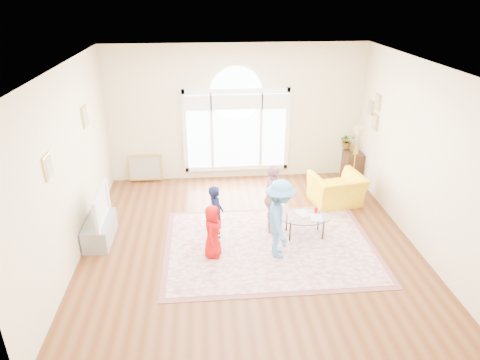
{
  "coord_description": "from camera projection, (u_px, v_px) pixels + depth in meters",
  "views": [
    {
      "loc": [
        -0.74,
        -6.7,
        4.35
      ],
      "look_at": [
        -0.14,
        0.3,
        1.13
      ],
      "focal_mm": 32.0,
      "sensor_mm": 36.0,
      "label": 1
    }
  ],
  "objects": [
    {
      "name": "ground",
      "position": [
        249.0,
        242.0,
        7.93
      ],
      "size": [
        6.0,
        6.0,
        0.0
      ],
      "primitive_type": "plane",
      "color": "#552A13",
      "rests_on": "ground"
    },
    {
      "name": "room_shell",
      "position": [
        237.0,
        117.0,
        9.85
      ],
      "size": [
        6.0,
        6.0,
        6.0
      ],
      "color": "beige",
      "rests_on": "ground"
    },
    {
      "name": "area_rug",
      "position": [
        270.0,
        246.0,
        7.8
      ],
      "size": [
        3.6,
        2.6,
        0.02
      ],
      "primitive_type": "cube",
      "color": "beige",
      "rests_on": "ground"
    },
    {
      "name": "rug_border",
      "position": [
        270.0,
        246.0,
        7.8
      ],
      "size": [
        3.8,
        2.8,
        0.01
      ],
      "primitive_type": "cube",
      "color": "#874D4F",
      "rests_on": "ground"
    },
    {
      "name": "tv_console",
      "position": [
        100.0,
        230.0,
        7.9
      ],
      "size": [
        0.45,
        1.0,
        0.42
      ],
      "primitive_type": "cube",
      "color": "gray",
      "rests_on": "ground"
    },
    {
      "name": "television",
      "position": [
        96.0,
        206.0,
        7.69
      ],
      "size": [
        0.17,
        1.05,
        0.6
      ],
      "color": "black",
      "rests_on": "tv_console"
    },
    {
      "name": "coffee_table",
      "position": [
        305.0,
        217.0,
        7.96
      ],
      "size": [
        0.98,
        0.63,
        0.54
      ],
      "rotation": [
        0.0,
        0.0,
        -0.0
      ],
      "color": "silver",
      "rests_on": "ground"
    },
    {
      "name": "armchair",
      "position": [
        337.0,
        189.0,
        9.19
      ],
      "size": [
        1.19,
        1.08,
        0.68
      ],
      "primitive_type": "imported",
      "rotation": [
        0.0,
        0.0,
        3.32
      ],
      "color": "yellow",
      "rests_on": "ground"
    },
    {
      "name": "side_cabinet",
      "position": [
        352.0,
        166.0,
        10.34
      ],
      "size": [
        0.4,
        0.5,
        0.7
      ],
      "primitive_type": "cube",
      "color": "black",
      "rests_on": "ground"
    },
    {
      "name": "floor_lamp",
      "position": [
        357.0,
        137.0,
        9.43
      ],
      "size": [
        0.24,
        0.24,
        1.51
      ],
      "color": "black",
      "rests_on": "ground"
    },
    {
      "name": "plant_pedestal",
      "position": [
        345.0,
        161.0,
        10.61
      ],
      "size": [
        0.2,
        0.2,
        0.7
      ],
      "primitive_type": "cylinder",
      "color": "white",
      "rests_on": "ground"
    },
    {
      "name": "potted_plant",
      "position": [
        347.0,
        141.0,
        10.39
      ],
      "size": [
        0.35,
        0.31,
        0.38
      ],
      "primitive_type": "imported",
      "rotation": [
        0.0,
        0.0,
        0.02
      ],
      "color": "#33722D",
      "rests_on": "plant_pedestal"
    },
    {
      "name": "leaning_picture",
      "position": [
        146.0,
        181.0,
        10.39
      ],
      "size": [
        0.8,
        0.14,
        0.62
      ],
      "primitive_type": "cube",
      "rotation": [
        -0.14,
        0.0,
        0.0
      ],
      "color": "tan",
      "rests_on": "ground"
    },
    {
      "name": "child_red",
      "position": [
        213.0,
        231.0,
        7.31
      ],
      "size": [
        0.42,
        0.54,
        0.97
      ],
      "primitive_type": "imported",
      "rotation": [
        0.0,
        0.0,
        1.31
      ],
      "color": "red",
      "rests_on": "area_rug"
    },
    {
      "name": "child_navy",
      "position": [
        216.0,
        214.0,
        7.7
      ],
      "size": [
        0.28,
        0.41,
        1.12
      ],
      "primitive_type": "imported",
      "rotation": [
        0.0,
        0.0,
        1.59
      ],
      "color": "black",
      "rests_on": "area_rug"
    },
    {
      "name": "child_pink",
      "position": [
        273.0,
        199.0,
        8.0
      ],
      "size": [
        0.4,
        0.82,
        1.35
      ],
      "primitive_type": "imported",
      "rotation": [
        0.0,
        0.0,
        1.48
      ],
      "color": "#C88F99",
      "rests_on": "area_rug"
    },
    {
      "name": "child_blue",
      "position": [
        280.0,
        219.0,
        7.24
      ],
      "size": [
        0.58,
        0.94,
        1.42
      ],
      "primitive_type": "imported",
      "rotation": [
        0.0,
        0.0,
        1.51
      ],
      "color": "#5088C7",
      "rests_on": "area_rug"
    }
  ]
}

